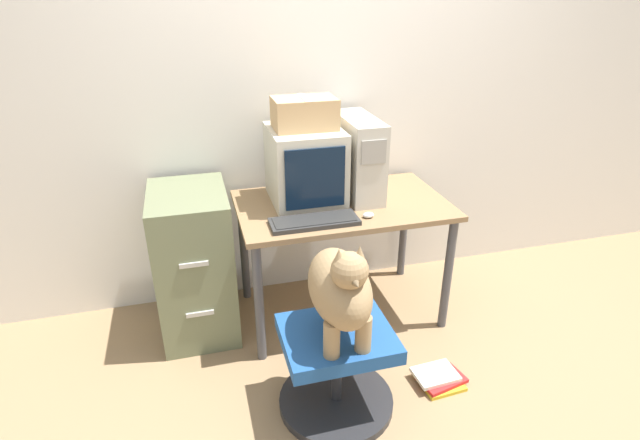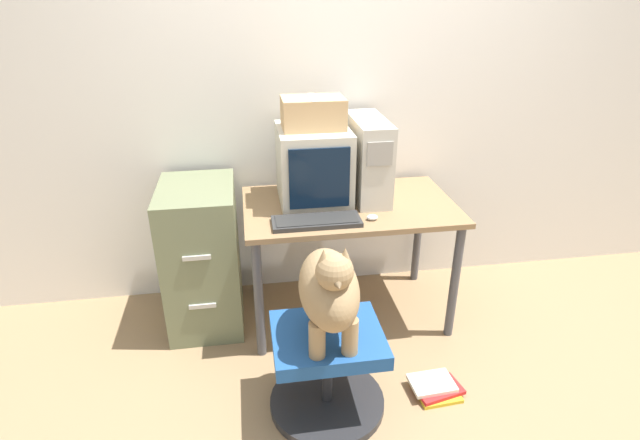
{
  "view_description": "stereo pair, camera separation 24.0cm",
  "coord_description": "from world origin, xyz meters",
  "px_view_note": "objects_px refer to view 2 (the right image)",
  "views": [
    {
      "loc": [
        -0.8,
        -2.1,
        1.85
      ],
      "look_at": [
        -0.22,
        0.03,
        0.8
      ],
      "focal_mm": 28.0,
      "sensor_mm": 36.0,
      "label": 1
    },
    {
      "loc": [
        -0.57,
        -2.15,
        1.85
      ],
      "look_at": [
        -0.22,
        0.03,
        0.8
      ],
      "focal_mm": 28.0,
      "sensor_mm": 36.0,
      "label": 2
    }
  ],
  "objects_px": {
    "pc_tower": "(368,158)",
    "book_stack_floor": "(435,388)",
    "cardboard_box": "(313,113)",
    "crt_monitor": "(313,165)",
    "dog": "(329,289)",
    "office_chair": "(327,369)",
    "keyboard": "(316,221)",
    "filing_cabinet": "(203,256)"
  },
  "relations": [
    {
      "from": "crt_monitor",
      "to": "keyboard",
      "type": "relative_size",
      "value": 0.96
    },
    {
      "from": "crt_monitor",
      "to": "keyboard",
      "type": "xyz_separation_m",
      "value": [
        -0.03,
        -0.32,
        -0.19
      ]
    },
    {
      "from": "pc_tower",
      "to": "dog",
      "type": "bearing_deg",
      "value": -113.06
    },
    {
      "from": "keyboard",
      "to": "dog",
      "type": "height_order",
      "value": "dog"
    },
    {
      "from": "keyboard",
      "to": "filing_cabinet",
      "type": "distance_m",
      "value": 0.76
    },
    {
      "from": "keyboard",
      "to": "office_chair",
      "type": "relative_size",
      "value": 0.83
    },
    {
      "from": "keyboard",
      "to": "dog",
      "type": "distance_m",
      "value": 0.55
    },
    {
      "from": "pc_tower",
      "to": "filing_cabinet",
      "type": "distance_m",
      "value": 1.1
    },
    {
      "from": "pc_tower",
      "to": "keyboard",
      "type": "height_order",
      "value": "pc_tower"
    },
    {
      "from": "filing_cabinet",
      "to": "keyboard",
      "type": "bearing_deg",
      "value": -25.44
    },
    {
      "from": "crt_monitor",
      "to": "office_chair",
      "type": "bearing_deg",
      "value": -94.13
    },
    {
      "from": "office_chair",
      "to": "pc_tower",
      "type": "bearing_deg",
      "value": 66.06
    },
    {
      "from": "crt_monitor",
      "to": "cardboard_box",
      "type": "xyz_separation_m",
      "value": [
        0.0,
        0.0,
        0.29
      ]
    },
    {
      "from": "office_chair",
      "to": "book_stack_floor",
      "type": "bearing_deg",
      "value": -0.54
    },
    {
      "from": "cardboard_box",
      "to": "dog",
      "type": "bearing_deg",
      "value": -93.94
    },
    {
      "from": "book_stack_floor",
      "to": "cardboard_box",
      "type": "bearing_deg",
      "value": 120.35
    },
    {
      "from": "crt_monitor",
      "to": "pc_tower",
      "type": "distance_m",
      "value": 0.31
    },
    {
      "from": "book_stack_floor",
      "to": "dog",
      "type": "bearing_deg",
      "value": -176.82
    },
    {
      "from": "keyboard",
      "to": "cardboard_box",
      "type": "distance_m",
      "value": 0.58
    },
    {
      "from": "keyboard",
      "to": "crt_monitor",
      "type": "bearing_deg",
      "value": 84.25
    },
    {
      "from": "crt_monitor",
      "to": "dog",
      "type": "xyz_separation_m",
      "value": [
        -0.06,
        -0.86,
        -0.25
      ]
    },
    {
      "from": "crt_monitor",
      "to": "cardboard_box",
      "type": "distance_m",
      "value": 0.29
    },
    {
      "from": "keyboard",
      "to": "cardboard_box",
      "type": "relative_size",
      "value": 1.38
    },
    {
      "from": "pc_tower",
      "to": "book_stack_floor",
      "type": "relative_size",
      "value": 1.82
    },
    {
      "from": "dog",
      "to": "cardboard_box",
      "type": "height_order",
      "value": "cardboard_box"
    },
    {
      "from": "crt_monitor",
      "to": "pc_tower",
      "type": "height_order",
      "value": "pc_tower"
    },
    {
      "from": "cardboard_box",
      "to": "keyboard",
      "type": "bearing_deg",
      "value": -95.68
    },
    {
      "from": "crt_monitor",
      "to": "pc_tower",
      "type": "xyz_separation_m",
      "value": [
        0.31,
        0.01,
        0.02
      ]
    },
    {
      "from": "keyboard",
      "to": "office_chair",
      "type": "bearing_deg",
      "value": -93.13
    },
    {
      "from": "pc_tower",
      "to": "dog",
      "type": "xyz_separation_m",
      "value": [
        -0.37,
        -0.87,
        -0.27
      ]
    },
    {
      "from": "crt_monitor",
      "to": "dog",
      "type": "height_order",
      "value": "crt_monitor"
    },
    {
      "from": "crt_monitor",
      "to": "dog",
      "type": "relative_size",
      "value": 0.87
    },
    {
      "from": "dog",
      "to": "pc_tower",
      "type": "bearing_deg",
      "value": 66.94
    },
    {
      "from": "dog",
      "to": "book_stack_floor",
      "type": "relative_size",
      "value": 1.9
    },
    {
      "from": "office_chair",
      "to": "dog",
      "type": "bearing_deg",
      "value": -90.0
    },
    {
      "from": "pc_tower",
      "to": "cardboard_box",
      "type": "relative_size",
      "value": 1.46
    },
    {
      "from": "dog",
      "to": "office_chair",
      "type": "bearing_deg",
      "value": 90.0
    },
    {
      "from": "pc_tower",
      "to": "office_chair",
      "type": "bearing_deg",
      "value": -113.94
    },
    {
      "from": "crt_monitor",
      "to": "pc_tower",
      "type": "relative_size",
      "value": 0.91
    },
    {
      "from": "office_chair",
      "to": "cardboard_box",
      "type": "bearing_deg",
      "value": 85.89
    },
    {
      "from": "cardboard_box",
      "to": "book_stack_floor",
      "type": "bearing_deg",
      "value": -59.65
    },
    {
      "from": "keyboard",
      "to": "pc_tower",
      "type": "bearing_deg",
      "value": 43.57
    }
  ]
}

